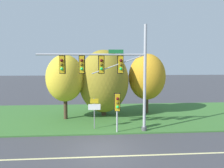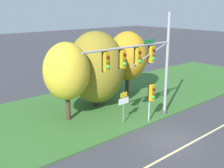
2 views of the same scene
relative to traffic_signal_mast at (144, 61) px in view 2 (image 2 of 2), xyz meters
name	(u,v)px [view 2 (image 2 of 2)]	position (x,y,z in m)	size (l,w,h in m)	color
ground_plane	(169,140)	(-0.69, -3.00, -4.74)	(160.00, 160.00, 0.00)	#3D3D42
lane_stripe	(184,147)	(-0.69, -4.20, -4.74)	(36.00, 0.16, 0.01)	beige
grass_verge	(92,107)	(-0.69, 5.25, -4.69)	(48.00, 11.50, 0.10)	#386B2D
traffic_signal_mast	(144,61)	(0.00, 0.00, 0.00)	(8.09, 0.49, 7.97)	#9EA0A5
pedestrian_signal_near_kerb	(151,95)	(0.49, -0.36, -2.52)	(0.46, 0.55, 2.95)	#9EA0A5
route_sign_post	(124,103)	(-1.19, 0.81, -3.04)	(0.96, 0.08, 2.43)	slate
tree_nearest_road	(67,71)	(-3.85, 4.09, -0.88)	(3.42, 3.42, 5.91)	#423021
tree_left_of_mast	(96,68)	(-0.28, 5.18, -1.27)	(4.86, 4.86, 6.41)	#423021
tree_behind_signpost	(128,56)	(4.20, 5.95, -0.91)	(3.76, 3.76, 6.09)	#423021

